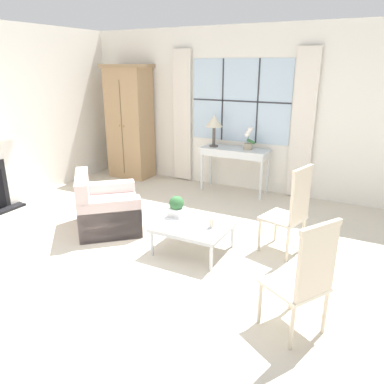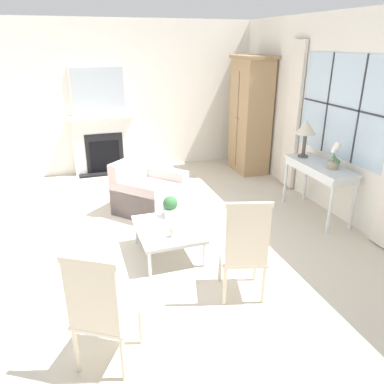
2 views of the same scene
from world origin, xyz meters
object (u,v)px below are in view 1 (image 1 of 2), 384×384
potted_orchid (248,140)px  potted_plant_small (177,206)px  coffee_table (193,226)px  armoire (130,122)px  armchair_upholstered (106,210)px  accent_chair_wooden (306,275)px  pillar_candle (212,223)px  side_chair_wooden (292,208)px  table_lamp (214,122)px  console_table (235,154)px

potted_orchid → potted_plant_small: potted_orchid is taller
coffee_table → armoire: bearing=138.3°
coffee_table → armchair_upholstered: bearing=177.5°
accent_chair_wooden → potted_plant_small: size_ratio=4.03×
armoire → potted_orchid: bearing=1.4°
potted_plant_small → pillar_candle: potted_plant_small is taller
armoire → potted_plant_small: bearing=-43.7°
side_chair_wooden → accent_chair_wooden: size_ratio=1.04×
potted_plant_small → pillar_candle: bearing=-12.9°
table_lamp → pillar_candle: table_lamp is taller
armoire → potted_orchid: size_ratio=5.55×
accent_chair_wooden → side_chair_wooden: bearing=107.6°
coffee_table → pillar_candle: 0.27m
console_table → accent_chair_wooden: accent_chair_wooden is taller
potted_orchid → pillar_candle: potted_orchid is taller
armoire → coffee_table: (2.61, -2.33, -0.76)m
console_table → accent_chair_wooden: (1.89, -3.26, -0.12)m
potted_orchid → armchair_upholstered: potted_orchid is taller
potted_orchid → pillar_candle: size_ratio=3.06×
potted_orchid → armoire: bearing=-178.6°
armoire → potted_plant_small: size_ratio=8.31×
potted_orchid → potted_plant_small: (-0.10, -2.28, -0.45)m
console_table → pillar_candle: console_table is taller
accent_chair_wooden → table_lamp: bearing=125.3°
table_lamp → pillar_candle: size_ratio=4.31×
table_lamp → potted_orchid: size_ratio=1.41×
table_lamp → armchair_upholstered: size_ratio=0.45×
potted_orchid → coffee_table: potted_orchid is taller
potted_plant_small → armoire: bearing=136.3°
potted_orchid → coffee_table: bearing=-85.6°
armoire → coffee_table: size_ratio=2.48×
armoire → console_table: size_ratio=1.84×
pillar_candle → accent_chair_wooden: bearing=-35.9°
table_lamp → coffee_table: table_lamp is taller
side_chair_wooden → console_table: bearing=127.8°
armoire → potted_plant_small: 3.27m
armoire → table_lamp: 1.82m
console_table → armoire: bearing=-179.4°
armoire → table_lamp: bearing=-0.2°
coffee_table → potted_orchid: bearing=94.4°
armoire → side_chair_wooden: 4.13m
pillar_candle → coffee_table: bearing=176.6°
table_lamp → potted_orchid: table_lamp is taller
side_chair_wooden → potted_plant_small: bearing=-164.4°
armoire → armchair_upholstered: (1.23, -2.27, -0.83)m
armoire → accent_chair_wooden: (4.10, -3.24, -0.52)m
accent_chair_wooden → coffee_table: size_ratio=1.20×
table_lamp → armchair_upholstered: 2.52m
armchair_upholstered → accent_chair_wooden: accent_chair_wooden is taller
armoire → console_table: bearing=0.6°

